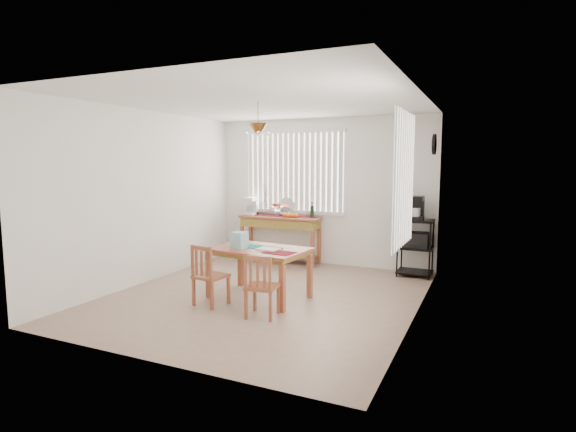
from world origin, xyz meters
The scene contains 10 objects.
ground centered at (0.00, 0.00, -0.01)m, with size 4.00×4.50×0.01m, color tan.
room_shell centered at (0.00, 0.02, 1.69)m, with size 4.20×4.70×2.70m.
sideboard centered at (-0.72, 2.02, 0.63)m, with size 1.50×0.42×0.85m.
sideboard_items centered at (-0.96, 2.03, 0.98)m, with size 1.43×0.35×0.65m.
wire_cart centered at (1.69, 1.99, 0.55)m, with size 0.54×0.43×0.92m.
cart_items centered at (1.69, 2.00, 1.09)m, with size 0.22×0.26×0.38m.
dining_table centered at (-0.03, -0.09, 0.60)m, with size 1.35×0.95×0.68m.
table_items centered at (-0.17, -0.19, 0.76)m, with size 0.97×0.56×0.22m.
chair_left centered at (-0.46, -0.65, 0.39)m, with size 0.42×0.42×0.79m.
chair_right centered at (0.36, -0.77, 0.37)m, with size 0.40×0.40×0.76m.
Camera 1 is at (2.76, -5.31, 1.81)m, focal length 28.00 mm.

